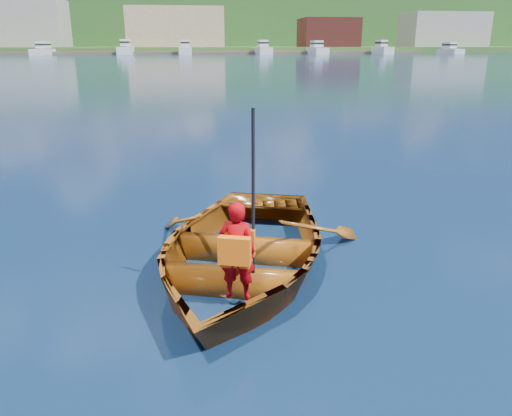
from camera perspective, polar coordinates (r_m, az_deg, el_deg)
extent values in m
plane|color=#0C1B3C|center=(6.66, -3.31, -6.05)|extent=(600.00, 600.00, 0.00)
imported|color=brown|center=(6.29, -1.81, -4.68)|extent=(4.12, 4.92, 0.88)
imported|color=#A20309|center=(5.31, -2.19, -4.92)|extent=(0.46, 0.37, 1.10)
cube|color=orange|center=(5.18, -2.47, -4.91)|extent=(0.35, 0.19, 0.30)
cube|color=orange|center=(5.40, -1.94, -3.92)|extent=(0.35, 0.17, 0.30)
cube|color=orange|center=(5.36, -2.18, -6.18)|extent=(0.35, 0.30, 0.05)
cylinder|color=black|center=(5.25, -0.32, 0.31)|extent=(0.04, 0.04, 2.03)
cube|color=#365020|center=(196.07, -7.30, 17.53)|extent=(400.00, 80.00, 2.00)
cube|color=#325022|center=(246.20, -7.42, 19.96)|extent=(400.00, 100.00, 22.00)
cube|color=#4F453A|center=(154.34, -10.89, 17.00)|extent=(160.05, 8.39, 0.80)
cube|color=gray|center=(178.23, -24.60, 18.65)|extent=(22.00, 16.00, 14.00)
cube|color=tan|center=(171.21, -9.15, 19.72)|extent=(30.00, 16.00, 12.00)
cube|color=maroon|center=(177.02, 8.25, 19.22)|extent=(18.00, 16.00, 9.00)
cube|color=gray|center=(191.24, 20.56, 18.52)|extent=(26.00, 16.00, 11.00)
cube|color=silver|center=(154.45, -23.17, 16.03)|extent=(3.70, 13.23, 1.75)
cube|color=silver|center=(155.71, -23.14, 16.77)|extent=(2.59, 5.95, 1.80)
cube|color=black|center=(155.71, -23.14, 16.81)|extent=(2.67, 6.22, 0.50)
cube|color=silver|center=(150.18, -14.67, 16.93)|extent=(3.46, 12.37, 2.36)
cube|color=silver|center=(151.40, -14.68, 17.82)|extent=(2.42, 5.56, 1.80)
cube|color=black|center=(151.40, -14.69, 17.86)|extent=(2.49, 5.81, 0.50)
cube|color=silver|center=(149.08, -8.05, 17.30)|extent=(3.49, 12.47, 2.25)
cube|color=silver|center=(150.32, -8.09, 18.17)|extent=(2.44, 5.61, 1.80)
cube|color=black|center=(150.32, -8.09, 18.20)|extent=(2.51, 5.86, 0.50)
cube|color=silver|center=(150.49, 0.84, 17.47)|extent=(3.69, 13.19, 2.23)
cube|color=silver|center=(151.78, 0.77, 18.32)|extent=(2.59, 5.94, 1.80)
cube|color=black|center=(151.79, 0.77, 18.36)|extent=(2.66, 6.20, 0.50)
cube|color=silver|center=(153.48, 7.02, 17.33)|extent=(3.74, 13.35, 2.06)
cube|color=silver|center=(154.77, 6.93, 18.14)|extent=(2.62, 6.01, 1.80)
cube|color=black|center=(154.77, 6.93, 18.17)|extent=(2.69, 6.27, 0.50)
cube|color=silver|center=(159.31, 14.22, 16.99)|extent=(3.08, 11.00, 2.25)
cube|color=silver|center=(160.33, 14.14, 17.81)|extent=(2.16, 4.95, 1.80)
cube|color=black|center=(160.33, 14.14, 17.84)|extent=(2.22, 5.17, 0.50)
cube|color=silver|center=(168.07, 21.33, 16.30)|extent=(3.15, 11.27, 1.68)
cube|color=silver|center=(169.06, 21.23, 16.96)|extent=(2.21, 5.07, 1.80)
cube|color=black|center=(169.06, 21.23, 17.00)|extent=(2.27, 5.30, 0.50)
cylinder|color=#382314|center=(231.09, 1.13, 20.01)|extent=(0.80, 0.80, 3.27)
sphere|color=#245820|center=(231.27, 1.14, 21.09)|extent=(6.10, 6.10, 6.10)
cylinder|color=#382314|center=(299.22, 12.25, 21.34)|extent=(0.80, 0.80, 3.60)
sphere|color=#245820|center=(299.55, 12.32, 22.25)|extent=(6.72, 6.72, 6.72)
cylinder|color=#382314|center=(282.75, -6.14, 21.71)|extent=(0.80, 0.80, 2.83)
sphere|color=#245820|center=(283.01, -6.16, 22.47)|extent=(5.29, 5.29, 5.29)
cylinder|color=#382314|center=(242.70, 9.36, 19.92)|extent=(0.80, 0.80, 3.21)
sphere|color=#245820|center=(242.89, 9.41, 20.92)|extent=(6.00, 6.00, 6.00)
cylinder|color=#382314|center=(286.26, 7.66, 21.40)|extent=(0.80, 0.80, 2.79)
sphere|color=#245820|center=(286.50, 7.69, 22.14)|extent=(5.21, 5.21, 5.21)
cylinder|color=#382314|center=(301.90, 23.10, 19.53)|extent=(0.80, 0.80, 2.74)
sphere|color=#245820|center=(302.10, 23.19, 20.22)|extent=(5.11, 5.11, 5.11)
cylinder|color=#382314|center=(280.31, 9.88, 21.08)|extent=(0.80, 0.80, 3.32)
sphere|color=#245820|center=(280.58, 9.93, 21.99)|extent=(6.20, 6.20, 6.20)
cylinder|color=#382314|center=(253.71, 12.43, 20.07)|extent=(0.80, 0.80, 4.12)
sphere|color=#245820|center=(253.99, 12.52, 21.30)|extent=(7.69, 7.69, 7.69)
cylinder|color=#382314|center=(235.96, 4.94, 19.99)|extent=(0.80, 0.80, 2.97)
sphere|color=#245820|center=(236.12, 4.97, 20.95)|extent=(5.54, 5.54, 5.54)
cylinder|color=#382314|center=(237.04, -13.24, 19.87)|extent=(0.80, 0.80, 3.28)
sphere|color=#245820|center=(237.25, -13.32, 20.92)|extent=(6.12, 6.12, 6.12)
cylinder|color=#382314|center=(219.34, -9.47, 19.47)|extent=(0.80, 0.80, 3.92)
sphere|color=#245820|center=(219.54, -9.54, 20.83)|extent=(7.31, 7.31, 7.31)
cylinder|color=#382314|center=(268.39, -9.51, 21.27)|extent=(0.80, 0.80, 3.94)
sphere|color=#245820|center=(268.75, -9.57, 22.39)|extent=(7.36, 7.36, 7.36)
cylinder|color=#382314|center=(282.57, -0.32, 21.74)|extent=(0.80, 0.80, 3.07)
sphere|color=#245820|center=(282.85, -0.33, 22.57)|extent=(5.72, 5.72, 5.72)
cylinder|color=#382314|center=(278.83, 25.54, 18.37)|extent=(0.80, 0.80, 2.58)
sphere|color=#245820|center=(278.96, 25.64, 19.07)|extent=(4.81, 4.81, 4.81)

